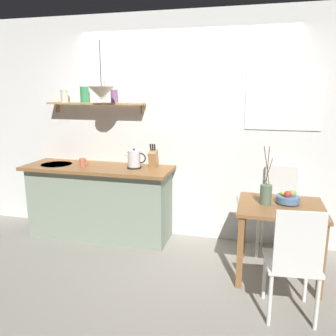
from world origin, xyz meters
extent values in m
plane|color=gray|center=(0.00, 0.00, 0.00)|extent=(14.00, 14.00, 0.00)
cube|color=white|center=(0.20, 0.65, 1.35)|extent=(6.80, 0.10, 2.70)
cube|color=white|center=(1.12, 0.59, 1.70)|extent=(0.82, 0.01, 0.64)
cube|color=silver|center=(1.12, 0.60, 1.70)|extent=(0.76, 0.01, 0.58)
cube|color=gray|center=(-1.00, 0.32, 0.43)|extent=(1.74, 0.52, 0.87)
cube|color=brown|center=(-1.00, 0.30, 0.89)|extent=(1.83, 0.63, 0.04)
cylinder|color=#B7BABF|center=(-1.55, 0.28, 0.90)|extent=(0.38, 0.38, 0.01)
cube|color=tan|center=(-1.08, 0.49, 1.65)|extent=(1.25, 0.18, 0.02)
cube|color=#99754C|center=(-1.66, 0.57, 1.59)|extent=(0.02, 0.06, 0.12)
cube|color=#99754C|center=(-0.51, 0.57, 1.59)|extent=(0.02, 0.06, 0.12)
cylinder|color=beige|center=(-1.50, 0.49, 1.73)|extent=(0.09, 0.09, 0.14)
cylinder|color=silver|center=(-1.50, 0.49, 1.81)|extent=(0.10, 0.10, 0.01)
cylinder|color=#388E56|center=(-1.23, 0.49, 1.76)|extent=(0.11, 0.11, 0.19)
cylinder|color=silver|center=(-1.23, 0.49, 1.86)|extent=(0.11, 0.11, 0.01)
cylinder|color=#7F5689|center=(-0.83, 0.49, 1.74)|extent=(0.09, 0.09, 0.15)
cylinder|color=silver|center=(-0.83, 0.49, 1.82)|extent=(0.09, 0.09, 0.01)
cube|color=brown|center=(1.12, -0.13, 0.72)|extent=(0.80, 0.73, 0.03)
cube|color=brown|center=(0.77, -0.45, 0.35)|extent=(0.06, 0.06, 0.71)
cube|color=brown|center=(1.47, -0.45, 0.35)|extent=(0.06, 0.06, 0.71)
cube|color=brown|center=(0.77, 0.18, 0.35)|extent=(0.06, 0.06, 0.71)
cube|color=brown|center=(1.47, 0.18, 0.35)|extent=(0.06, 0.06, 0.71)
cube|color=white|center=(1.19, -0.74, 0.46)|extent=(0.45, 0.47, 0.03)
cube|color=white|center=(1.21, -0.93, 0.72)|extent=(0.36, 0.07, 0.50)
cylinder|color=white|center=(1.34, -0.54, 0.22)|extent=(0.03, 0.03, 0.44)
cylinder|color=white|center=(1.00, -0.57, 0.22)|extent=(0.03, 0.03, 0.44)
cylinder|color=white|center=(1.38, -0.90, 0.22)|extent=(0.03, 0.03, 0.44)
cylinder|color=white|center=(1.03, -0.94, 0.22)|extent=(0.03, 0.03, 0.44)
cube|color=white|center=(1.12, 0.34, 0.46)|extent=(0.46, 0.45, 0.03)
cube|color=white|center=(1.16, 0.52, 0.73)|extent=(0.35, 0.09, 0.52)
cylinder|color=white|center=(0.93, 0.21, 0.22)|extent=(0.03, 0.03, 0.45)
cylinder|color=white|center=(1.26, 0.15, 0.22)|extent=(0.03, 0.03, 0.45)
cylinder|color=white|center=(0.98, 0.53, 0.22)|extent=(0.03, 0.03, 0.45)
cylinder|color=white|center=(1.32, 0.47, 0.22)|extent=(0.03, 0.03, 0.45)
cylinder|color=#51759E|center=(1.19, -0.06, 0.74)|extent=(0.10, 0.10, 0.01)
cylinder|color=#51759E|center=(1.19, -0.06, 0.78)|extent=(0.22, 0.22, 0.06)
ellipsoid|color=yellow|center=(1.16, -0.06, 0.83)|extent=(0.14, 0.12, 0.04)
sphere|color=red|center=(1.18, -0.09, 0.84)|extent=(0.07, 0.07, 0.07)
sphere|color=#8EA84C|center=(1.23, -0.04, 0.84)|extent=(0.07, 0.07, 0.07)
cylinder|color=#567056|center=(0.98, -0.13, 0.83)|extent=(0.11, 0.11, 0.19)
cylinder|color=brown|center=(0.97, -0.13, 1.12)|extent=(0.07, 0.01, 0.37)
cylinder|color=brown|center=(0.98, -0.14, 1.12)|extent=(0.02, 0.02, 0.37)
cylinder|color=brown|center=(0.99, -0.13, 1.06)|extent=(0.07, 0.02, 0.26)
cylinder|color=black|center=(-0.53, 0.32, 0.92)|extent=(0.17, 0.17, 0.02)
cylinder|color=silver|center=(-0.53, 0.32, 1.02)|extent=(0.15, 0.15, 0.19)
sphere|color=black|center=(-0.53, 0.32, 1.13)|extent=(0.02, 0.02, 0.02)
cone|color=silver|center=(-0.63, 0.32, 1.06)|extent=(0.04, 0.04, 0.04)
torus|color=black|center=(-0.45, 0.32, 1.03)|extent=(0.12, 0.02, 0.12)
cube|color=tan|center=(-0.33, 0.43, 1.02)|extent=(0.09, 0.18, 0.21)
cylinder|color=black|center=(-0.35, 0.40, 1.16)|extent=(0.02, 0.04, 0.08)
cylinder|color=black|center=(-0.33, 0.40, 1.16)|extent=(0.02, 0.04, 0.08)
cylinder|color=black|center=(-0.30, 0.40, 1.16)|extent=(0.02, 0.04, 0.08)
cylinder|color=#C6664C|center=(-1.17, 0.24, 0.96)|extent=(0.08, 0.08, 0.10)
torus|color=#C6664C|center=(-1.12, 0.24, 0.96)|extent=(0.07, 0.01, 0.07)
cylinder|color=black|center=(-0.85, 0.18, 2.10)|extent=(0.01, 0.01, 0.49)
cone|color=beige|center=(-0.85, 0.18, 1.78)|extent=(0.29, 0.29, 0.14)
sphere|color=white|center=(-0.85, 0.18, 1.73)|extent=(0.04, 0.04, 0.04)
camera|label=1|loc=(0.87, -3.47, 1.83)|focal=37.07mm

